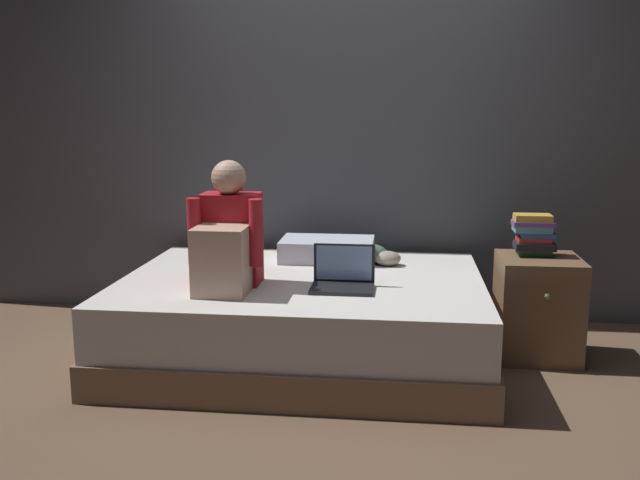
# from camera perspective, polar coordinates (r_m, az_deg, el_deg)

# --- Properties ---
(ground_plane) EXTENTS (8.00, 8.00, 0.00)m
(ground_plane) POSITION_cam_1_polar(r_m,az_deg,el_deg) (3.65, 1.08, -11.38)
(ground_plane) COLOR brown
(wall_back) EXTENTS (5.60, 0.10, 2.70)m
(wall_back) POSITION_cam_1_polar(r_m,az_deg,el_deg) (4.58, 2.64, 10.47)
(wall_back) COLOR #4C4F54
(wall_back) RESTS_ON ground_plane
(bed) EXTENTS (2.00, 1.50, 0.46)m
(bed) POSITION_cam_1_polar(r_m,az_deg,el_deg) (3.88, -1.43, -6.44)
(bed) COLOR #7A6047
(bed) RESTS_ON ground_plane
(nightstand) EXTENTS (0.44, 0.46, 0.57)m
(nightstand) POSITION_cam_1_polar(r_m,az_deg,el_deg) (4.07, 17.45, -5.30)
(nightstand) COLOR brown
(nightstand) RESTS_ON ground_plane
(person_sitting) EXTENTS (0.39, 0.44, 0.66)m
(person_sitting) POSITION_cam_1_polar(r_m,az_deg,el_deg) (3.58, -7.62, 0.01)
(person_sitting) COLOR #B21E28
(person_sitting) RESTS_ON bed
(laptop) EXTENTS (0.32, 0.23, 0.22)m
(laptop) POSITION_cam_1_polar(r_m,az_deg,el_deg) (3.58, 1.91, -3.13)
(laptop) COLOR black
(laptop) RESTS_ON bed
(pillow) EXTENTS (0.56, 0.36, 0.13)m
(pillow) POSITION_cam_1_polar(r_m,az_deg,el_deg) (4.23, 0.61, -0.79)
(pillow) COLOR silver
(pillow) RESTS_ON bed
(book_stack) EXTENTS (0.23, 0.16, 0.23)m
(book_stack) POSITION_cam_1_polar(r_m,az_deg,el_deg) (4.03, 17.18, 0.41)
(book_stack) COLOR #387042
(book_stack) RESTS_ON nightstand
(clothes_pile) EXTENTS (0.29, 0.20, 0.12)m
(clothes_pile) POSITION_cam_1_polar(r_m,az_deg,el_deg) (4.14, 4.57, -1.24)
(clothes_pile) COLOR #4C6B56
(clothes_pile) RESTS_ON bed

